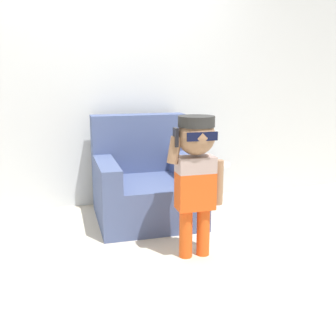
# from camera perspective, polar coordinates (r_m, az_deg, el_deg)

# --- Properties ---
(ground_plane) EXTENTS (10.00, 10.00, 0.00)m
(ground_plane) POSITION_cam_1_polar(r_m,az_deg,el_deg) (3.53, -6.22, -8.93)
(ground_plane) COLOR beige
(wall_back) EXTENTS (10.00, 0.05, 2.60)m
(wall_back) POSITION_cam_1_polar(r_m,az_deg,el_deg) (4.08, -8.62, 12.69)
(wall_back) COLOR silver
(wall_back) RESTS_ON ground_plane
(armchair) EXTENTS (0.92, 0.94, 0.96)m
(armchair) POSITION_cam_1_polar(r_m,az_deg,el_deg) (3.74, -3.33, -2.27)
(armchair) COLOR #475684
(armchair) RESTS_ON ground_plane
(person_child) EXTENTS (0.43, 0.32, 1.05)m
(person_child) POSITION_cam_1_polar(r_m,az_deg,el_deg) (2.82, 4.08, 0.45)
(person_child) COLOR #E05119
(person_child) RESTS_ON ground_plane
(side_table) EXTENTS (0.30, 0.30, 0.45)m
(side_table) POSITION_cam_1_polar(r_m,az_deg,el_deg) (4.10, 6.90, -1.79)
(side_table) COLOR white
(side_table) RESTS_ON ground_plane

